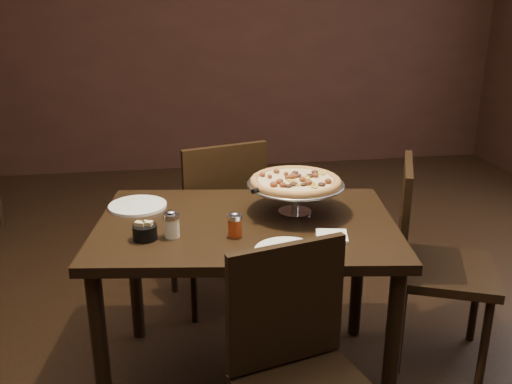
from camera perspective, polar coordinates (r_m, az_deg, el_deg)
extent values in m
cube|color=black|center=(2.83, 0.60, -18.44)|extent=(6.00, 7.00, 0.02)
cube|color=black|center=(5.73, -5.44, 16.07)|extent=(6.00, 0.02, 2.80)
cube|color=black|center=(2.45, -0.97, -3.46)|extent=(1.38, 1.02, 0.04)
cylinder|color=black|center=(2.40, -15.24, -15.61)|extent=(0.06, 0.06, 0.75)
cylinder|color=black|center=(2.40, 13.43, -15.45)|extent=(0.06, 0.06, 0.75)
cylinder|color=black|center=(3.00, -12.03, -7.78)|extent=(0.06, 0.06, 0.75)
cylinder|color=black|center=(3.00, 10.15, -7.65)|extent=(0.06, 0.06, 0.75)
cylinder|color=silver|center=(2.55, 3.90, -1.97)|extent=(0.15, 0.15, 0.01)
cylinder|color=silver|center=(2.52, 3.93, -0.66)|extent=(0.03, 0.03, 0.12)
cylinder|color=silver|center=(2.50, 3.96, 0.65)|extent=(0.11, 0.11, 0.01)
cylinder|color=gray|center=(2.50, 3.97, 0.78)|extent=(0.42, 0.42, 0.01)
torus|color=gray|center=(2.50, 3.97, 0.80)|extent=(0.43, 0.43, 0.01)
cylinder|color=brown|center=(2.50, 3.97, 0.99)|extent=(0.39, 0.39, 0.01)
torus|color=brown|center=(2.50, 3.97, 1.08)|extent=(0.40, 0.40, 0.03)
cylinder|color=tan|center=(2.50, 3.98, 1.19)|extent=(0.33, 0.33, 0.01)
cylinder|color=beige|center=(2.31, -8.43, -3.53)|extent=(0.06, 0.06, 0.08)
cylinder|color=silver|center=(2.29, -8.49, -2.36)|extent=(0.07, 0.07, 0.02)
ellipsoid|color=silver|center=(2.28, -8.51, -1.98)|extent=(0.03, 0.03, 0.01)
cylinder|color=#97260D|center=(2.29, -2.14, -3.58)|extent=(0.06, 0.06, 0.07)
cylinder|color=silver|center=(2.27, -2.15, -2.51)|extent=(0.06, 0.06, 0.02)
ellipsoid|color=silver|center=(2.27, -2.16, -2.16)|extent=(0.03, 0.03, 0.01)
cylinder|color=black|center=(2.31, -11.05, -3.97)|extent=(0.10, 0.10, 0.06)
cube|color=#D9BB7D|center=(2.30, -11.48, -3.68)|extent=(0.05, 0.04, 0.06)
cube|color=#D9BB7D|center=(2.30, -10.75, -3.65)|extent=(0.05, 0.04, 0.06)
cube|color=white|center=(2.31, 7.59, -4.38)|extent=(0.15, 0.15, 0.01)
cylinder|color=white|center=(2.66, -11.75, -1.35)|extent=(0.26, 0.26, 0.01)
cylinder|color=white|center=(2.16, 3.12, -5.94)|extent=(0.25, 0.25, 0.01)
cone|color=silver|center=(2.42, 0.65, 0.30)|extent=(0.18, 0.18, 0.00)
cylinder|color=black|center=(2.42, 0.65, 0.37)|extent=(0.11, 0.11, 0.03)
cube|color=black|center=(3.25, -4.36, -3.33)|extent=(0.57, 0.57, 0.04)
cube|color=black|center=(2.97, -3.05, 0.14)|extent=(0.45, 0.16, 0.48)
cylinder|color=black|center=(3.57, -2.54, -5.45)|extent=(0.04, 0.04, 0.45)
cylinder|color=black|center=(3.46, -8.29, -6.51)|extent=(0.04, 0.04, 0.45)
cylinder|color=black|center=(3.26, 0.03, -7.95)|extent=(0.04, 0.04, 0.45)
cylinder|color=black|center=(3.14, -6.22, -9.24)|extent=(0.04, 0.04, 0.45)
cube|color=black|center=(2.00, 3.05, -11.17)|extent=(0.43, 0.14, 0.46)
cube|color=black|center=(2.88, 18.35, -7.46)|extent=(0.60, 0.60, 0.04)
cube|color=black|center=(2.75, 14.63, -2.04)|extent=(0.21, 0.44, 0.48)
cylinder|color=black|center=(2.86, 21.90, -13.80)|extent=(0.04, 0.04, 0.45)
cylinder|color=black|center=(3.18, 21.06, -10.18)|extent=(0.04, 0.04, 0.45)
cylinder|color=black|center=(2.82, 14.19, -13.38)|extent=(0.04, 0.04, 0.45)
cylinder|color=black|center=(3.14, 14.22, -9.75)|extent=(0.04, 0.04, 0.45)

